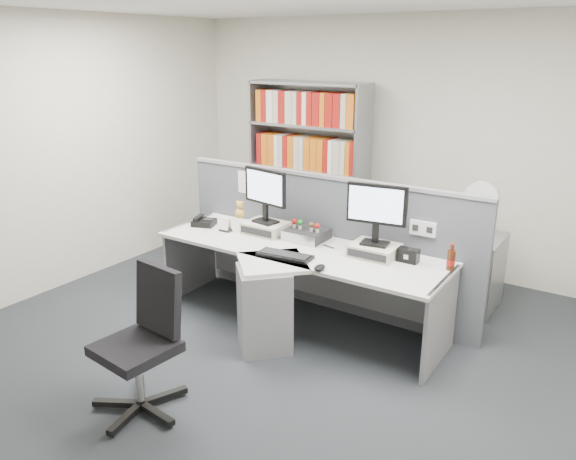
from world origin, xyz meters
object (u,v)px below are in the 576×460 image
Objects in this scene: mouse at (320,268)px; desktop_pc at (307,234)px; desk at (284,284)px; desk_calendar at (225,225)px; monitor_left at (265,191)px; desk_phone at (204,222)px; keyboard at (285,255)px; shelving_unit at (308,172)px; speaker at (408,255)px; office_chair at (145,338)px; cola_bottle at (451,260)px; monitor_right at (377,209)px; filing_cabinet at (473,272)px; desk_fan at (481,203)px.

desktop_pc is at bearing 129.34° from mouse.
desk_calendar is (-0.81, 0.22, 0.32)m from desk.
monitor_left is 1.97× the size of desk_phone.
shelving_unit reaches higher than keyboard.
speaker is at bearing 4.75° from desk_phone.
desk is 1.39m from office_chair.
desk_calendar is 2.07m from cola_bottle.
mouse is at bearing -30.58° from monitor_left.
desk is at bearing -64.04° from shelving_unit.
monitor_right is at bearing -43.66° from shelving_unit.
mouse is 1.40m from office_chair.
desktop_pc is 1.67m from shelving_unit.
keyboard is at bearing -63.70° from shelving_unit.
shelving_unit is 2.24m from filing_cabinet.
keyboard is at bearing 79.69° from office_chair.
monitor_left is at bearing 98.39° from office_chair.
monitor_right is at bearing -119.06° from filing_cabinet.
speaker is 0.17× the size of office_chair.
monitor_left reaches higher than speaker.
office_chair reaches higher than mouse.
mouse is 2.40m from shelving_unit.
mouse reaches higher than filing_cabinet.
desktop_pc is 2.62× the size of desk_calendar.
shelving_unit is at bearing 123.57° from mouse.
shelving_unit is at bearing 115.96° from desk.
speaker reaches higher than desktop_pc.
mouse is 1.75m from desk_fan.
speaker is (0.88, 0.45, 0.04)m from keyboard.
desk_phone is at bearing 167.62° from desk.
office_chair is at bearing -116.90° from desk_fan.
monitor_right is at bearing -119.07° from desk_fan.
cola_bottle is (0.84, 0.57, 0.06)m from mouse.
office_chair is (-1.41, -2.77, 0.17)m from filing_cabinet.
office_chair is at bearing -115.60° from monitor_right.
filing_cabinet is (1.25, 0.97, -0.42)m from desktop_pc.
monitor_right reaches higher than office_chair.
desk is 0.89m from monitor_left.
mouse is 0.71× the size of speaker.
desk is 1.30× the size of shelving_unit.
desktop_pc is 0.74m from mouse.
cola_bottle is 1.00m from desk_fan.
monitor_left is (-0.46, 0.38, 0.66)m from desk.
cola_bottle is (1.25, 0.43, 0.34)m from desk.
office_chair is at bearing -116.89° from filing_cabinet.
monitor_right is (1.10, 0.00, 0.00)m from monitor_left.
desk_calendar is at bearing 164.97° from desk.
mouse is at bearing -56.43° from shelving_unit.
shelving_unit is 2.06× the size of office_chair.
keyboard is 0.88m from desk_calendar.
mouse is 0.47× the size of desk_phone.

